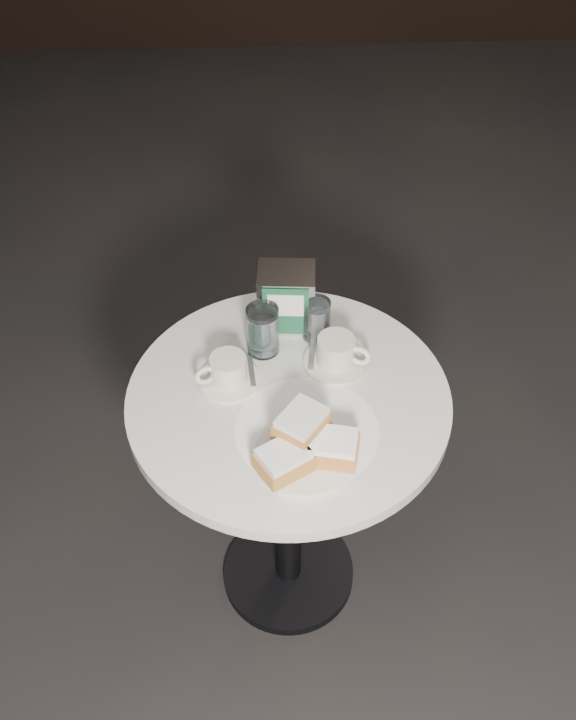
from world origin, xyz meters
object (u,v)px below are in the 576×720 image
(beignet_plate, at_px, (305,448))
(water_glass_left, at_px, (263,331))
(cafe_table, at_px, (288,452))
(water_glass_right, at_px, (316,320))
(napkin_dispenser, at_px, (286,298))
(coffee_cup_right, at_px, (336,353))
(coffee_cup_left, at_px, (228,372))

(beignet_plate, height_order, water_glass_left, water_glass_left)
(cafe_table, relative_size, water_glass_right, 7.29)
(beignet_plate, bearing_deg, water_glass_right, 82.30)
(water_glass_left, height_order, water_glass_right, water_glass_left)
(beignet_plate, height_order, napkin_dispenser, napkin_dispenser)
(beignet_plate, distance_m, water_glass_left, 0.33)
(beignet_plate, height_order, water_glass_right, water_glass_right)
(beignet_plate, height_order, coffee_cup_right, beignet_plate)
(cafe_table, height_order, beignet_plate, beignet_plate)
(cafe_table, bearing_deg, coffee_cup_right, 38.66)
(cafe_table, distance_m, beignet_plate, 0.29)
(napkin_dispenser, bearing_deg, water_glass_left, -118.50)
(coffee_cup_right, relative_size, water_glass_left, 1.58)
(cafe_table, xyz_separation_m, water_glass_right, (0.07, 0.18, 0.25))
(cafe_table, relative_size, coffee_cup_left, 4.26)
(cafe_table, distance_m, water_glass_left, 0.30)
(beignet_plate, distance_m, napkin_dispenser, 0.41)
(beignet_plate, bearing_deg, coffee_cup_left, 124.62)
(water_glass_right, bearing_deg, water_glass_left, -162.86)
(coffee_cup_right, height_order, water_glass_right, water_glass_right)
(coffee_cup_left, bearing_deg, water_glass_left, 31.72)
(coffee_cup_left, xyz_separation_m, coffee_cup_right, (0.24, 0.04, 0.00))
(coffee_cup_left, height_order, coffee_cup_right, coffee_cup_right)
(cafe_table, relative_size, beignet_plate, 3.10)
(coffee_cup_left, distance_m, napkin_dispenser, 0.23)
(cafe_table, height_order, napkin_dispenser, napkin_dispenser)
(napkin_dispenser, bearing_deg, coffee_cup_right, -49.21)
(cafe_table, height_order, coffee_cup_left, coffee_cup_left)
(coffee_cup_right, height_order, napkin_dispenser, napkin_dispenser)
(coffee_cup_right, bearing_deg, cafe_table, -118.64)
(coffee_cup_left, bearing_deg, water_glass_right, 14.37)
(coffee_cup_left, relative_size, napkin_dispenser, 1.16)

